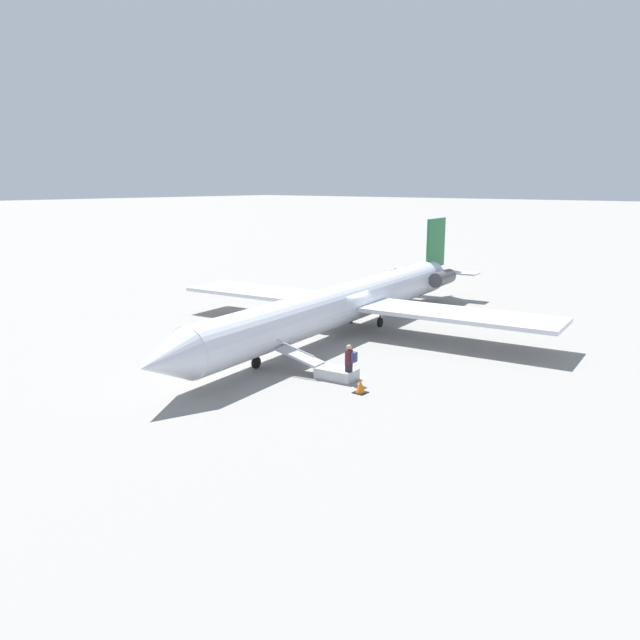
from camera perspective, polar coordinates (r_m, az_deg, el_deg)
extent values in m
plane|color=gray|center=(37.03, 2.24, -1.20)|extent=(600.00, 600.00, 0.00)
cylinder|color=silver|center=(36.64, 2.26, 1.53)|extent=(26.20, 5.68, 2.32)
cone|color=silver|center=(25.56, -14.02, -3.68)|extent=(2.82, 2.58, 2.27)
cone|color=silver|center=(49.64, 10.70, 4.20)|extent=(3.28, 2.64, 2.27)
cube|color=#1E6B38|center=(48.80, 10.55, 6.95)|extent=(3.24, 0.60, 3.71)
cube|color=silver|center=(49.35, 10.59, 4.43)|extent=(2.22, 6.62, 0.12)
cube|color=silver|center=(35.14, 12.77, 0.46)|extent=(5.10, 11.36, 0.23)
cube|color=silver|center=(41.36, -4.84, 2.51)|extent=(5.10, 11.36, 0.23)
cylinder|color=#4C4C51|center=(46.10, 11.13, 3.78)|extent=(2.89, 1.40, 1.04)
cylinder|color=#4C4C51|center=(47.35, 7.45, 4.13)|extent=(2.89, 1.40, 1.04)
cylinder|color=black|center=(30.14, -5.86, -3.89)|extent=(0.59, 0.22, 0.57)
cylinder|color=#4C4C51|center=(30.03, -5.88, -3.21)|extent=(0.10, 0.10, 0.18)
cylinder|color=black|center=(38.73, 5.51, -0.21)|extent=(0.59, 0.22, 0.57)
cylinder|color=#4C4C51|center=(38.65, 5.52, 0.34)|extent=(0.10, 0.10, 0.18)
cylinder|color=black|center=(39.68, 2.82, 0.14)|extent=(0.59, 0.22, 0.57)
cylinder|color=#4C4C51|center=(39.60, 2.82, 0.68)|extent=(0.10, 0.10, 0.18)
cube|color=#B2B2B7|center=(28.44, 1.53, -4.91)|extent=(1.32, 1.93, 0.50)
cube|color=#B2B2B7|center=(29.31, -1.83, -3.32)|extent=(1.18, 2.33, 0.66)
cube|color=#B2B2B7|center=(28.82, -2.34, -2.57)|extent=(0.35, 2.20, 0.60)
cube|color=#23232D|center=(27.93, 2.64, -4.87)|extent=(0.23, 0.30, 0.85)
cylinder|color=#4C1E23|center=(27.72, 2.66, -3.39)|extent=(0.36, 0.36, 0.65)
sphere|color=tan|center=(27.60, 2.67, -2.50)|extent=(0.24, 0.24, 0.24)
cube|color=navy|center=(27.58, 3.15, -3.40)|extent=(0.30, 0.21, 0.44)
cube|color=black|center=(26.71, 3.71, -6.63)|extent=(0.54, 0.54, 0.03)
cone|color=orange|center=(26.62, 3.72, -6.06)|extent=(0.41, 0.41, 0.59)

